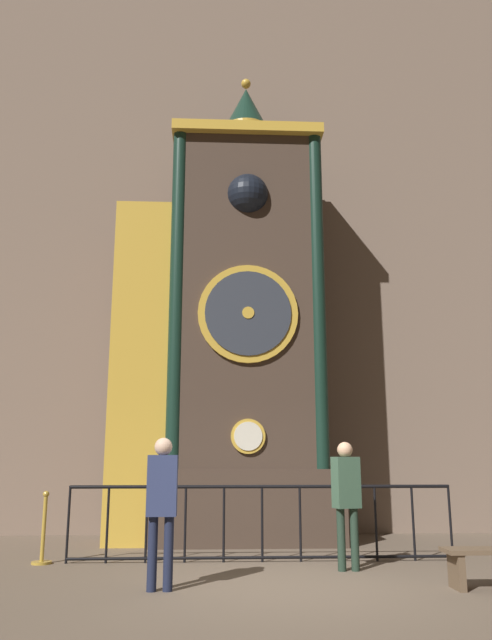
{
  "coord_description": "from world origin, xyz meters",
  "views": [
    {
      "loc": [
        -0.86,
        -7.64,
        1.43
      ],
      "look_at": [
        -0.29,
        3.96,
        4.04
      ],
      "focal_mm": 35.0,
      "sensor_mm": 36.0,
      "label": 1
    }
  ],
  "objects_px": {
    "visitor_near": "(162,497)",
    "stanchion_post": "(43,540)",
    "clock_tower": "(227,331)",
    "visitor_far": "(346,492)"
  },
  "relations": [
    {
      "from": "visitor_far",
      "to": "visitor_near",
      "type": "bearing_deg",
      "value": -170.6
    },
    {
      "from": "visitor_near",
      "to": "visitor_far",
      "type": "distance_m",
      "value": 2.66
    },
    {
      "from": "clock_tower",
      "to": "visitor_near",
      "type": "xyz_separation_m",
      "value": [
        -0.82,
        -4.1,
        -2.8
      ]
    },
    {
      "from": "visitor_near",
      "to": "stanchion_post",
      "type": "bearing_deg",
      "value": 132.32
    },
    {
      "from": "clock_tower",
      "to": "visitor_far",
      "type": "bearing_deg",
      "value": -61.71
    },
    {
      "from": "clock_tower",
      "to": "visitor_far",
      "type": "relative_size",
      "value": 5.51
    },
    {
      "from": "visitor_near",
      "to": "stanchion_post",
      "type": "height_order",
      "value": "visitor_near"
    },
    {
      "from": "visitor_near",
      "to": "stanchion_post",
      "type": "distance_m",
      "value": 2.78
    },
    {
      "from": "visitor_far",
      "to": "clock_tower",
      "type": "bearing_deg",
      "value": 101.2
    },
    {
      "from": "clock_tower",
      "to": "visitor_near",
      "type": "height_order",
      "value": "clock_tower"
    }
  ]
}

